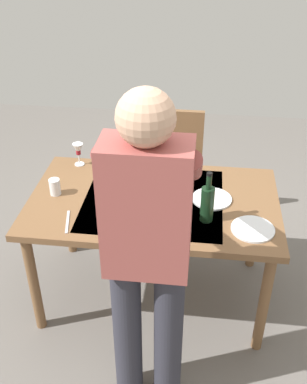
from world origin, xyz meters
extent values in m
plane|color=#66605B|center=(0.00, 0.00, 0.00)|extent=(6.00, 6.00, 0.00)
cube|color=brown|center=(0.00, 0.00, 0.73)|extent=(1.44, 0.86, 0.04)
cube|color=beige|center=(0.00, 0.00, 0.75)|extent=(0.79, 0.73, 0.00)
cylinder|color=brown|center=(-0.65, -0.36, 0.36)|extent=(0.06, 0.06, 0.71)
cylinder|color=brown|center=(0.65, -0.36, 0.36)|extent=(0.06, 0.06, 0.71)
cylinder|color=brown|center=(-0.65, 0.36, 0.36)|extent=(0.06, 0.06, 0.71)
cylinder|color=brown|center=(0.65, 0.36, 0.36)|extent=(0.06, 0.06, 0.71)
cube|color=#523019|center=(-0.06, -0.73, 0.45)|extent=(0.40, 0.40, 0.04)
cube|color=brown|center=(-0.06, -0.91, 0.70)|extent=(0.40, 0.04, 0.45)
cylinder|color=brown|center=(-0.23, -0.90, 0.23)|extent=(0.04, 0.04, 0.43)
cylinder|color=brown|center=(0.11, -0.90, 0.23)|extent=(0.04, 0.04, 0.43)
cylinder|color=brown|center=(-0.23, -0.56, 0.23)|extent=(0.04, 0.04, 0.43)
cylinder|color=brown|center=(0.11, -0.56, 0.23)|extent=(0.04, 0.04, 0.43)
cylinder|color=#2D2D38|center=(0.04, 0.71, 0.44)|extent=(0.14, 0.14, 0.88)
cylinder|color=#2D2D38|center=(-0.16, 0.71, 0.44)|extent=(0.14, 0.14, 0.88)
cube|color=#9E4C47|center=(-0.06, 0.71, 1.18)|extent=(0.36, 0.20, 0.60)
sphere|color=tan|center=(-0.06, 0.71, 1.58)|extent=(0.22, 0.22, 0.22)
cylinder|color=#9E4C47|center=(0.11, 0.47, 1.25)|extent=(0.08, 0.52, 0.40)
cylinder|color=#9E4C47|center=(-0.23, 0.47, 1.25)|extent=(0.08, 0.52, 0.40)
cylinder|color=black|center=(-0.31, 0.16, 0.85)|extent=(0.07, 0.07, 0.20)
cylinder|color=black|center=(-0.31, 0.16, 0.99)|extent=(0.03, 0.03, 0.08)
cylinder|color=black|center=(-0.31, 0.16, 1.04)|extent=(0.03, 0.03, 0.02)
cylinder|color=white|center=(0.53, -0.34, 0.75)|extent=(0.06, 0.06, 0.01)
cylinder|color=white|center=(0.53, -0.34, 0.79)|extent=(0.01, 0.01, 0.07)
cone|color=white|center=(0.53, -0.34, 0.86)|extent=(0.07, 0.07, 0.07)
cylinder|color=maroon|center=(0.53, -0.34, 0.84)|extent=(0.03, 0.03, 0.03)
cylinder|color=silver|center=(0.29, -0.11, 0.80)|extent=(0.07, 0.07, 0.09)
cylinder|color=silver|center=(0.58, 0.01, 0.80)|extent=(0.06, 0.06, 0.10)
cylinder|color=silver|center=(0.01, -0.23, 0.78)|extent=(0.30, 0.30, 0.05)
cylinder|color=#C6562D|center=(0.01, -0.23, 0.80)|extent=(0.22, 0.22, 0.03)
cylinder|color=silver|center=(0.18, 0.17, 0.78)|extent=(0.18, 0.18, 0.05)
cylinder|color=#4C843D|center=(0.18, 0.17, 0.80)|extent=(0.13, 0.13, 0.03)
cylinder|color=silver|center=(-0.55, 0.22, 0.76)|extent=(0.23, 0.23, 0.01)
cylinder|color=silver|center=(-0.34, -0.04, 0.76)|extent=(0.23, 0.23, 0.01)
cube|color=silver|center=(0.43, 0.27, 0.75)|extent=(0.06, 0.20, 0.00)
camera|label=1|loc=(-0.27, 2.19, 2.24)|focal=43.05mm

